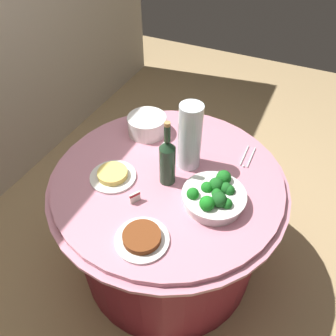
{
  "coord_description": "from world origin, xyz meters",
  "views": [
    {
      "loc": [
        -1.01,
        -0.48,
        1.87
      ],
      "look_at": [
        0.0,
        0.0,
        0.79
      ],
      "focal_mm": 35.46,
      "sensor_mm": 36.0,
      "label": 1
    }
  ],
  "objects_px": {
    "broccoli_bowl": "(214,196)",
    "label_placard_front": "(194,119)",
    "food_plate_noodles": "(113,175)",
    "food_plate_stir_fry": "(142,238)",
    "plate_stack": "(147,125)",
    "label_placard_mid": "(135,197)",
    "serving_tongs": "(247,157)",
    "wine_bottle": "(167,160)",
    "label_placard_rear": "(164,146)",
    "decorative_fruit_vase": "(190,140)"
  },
  "relations": [
    {
      "from": "broccoli_bowl",
      "to": "label_placard_front",
      "type": "xyz_separation_m",
      "value": [
        0.51,
        0.3,
        -0.01
      ]
    },
    {
      "from": "wine_bottle",
      "to": "label_placard_rear",
      "type": "relative_size",
      "value": 6.11
    },
    {
      "from": "label_placard_mid",
      "to": "wine_bottle",
      "type": "bearing_deg",
      "value": -22.14
    },
    {
      "from": "food_plate_stir_fry",
      "to": "label_placard_rear",
      "type": "distance_m",
      "value": 0.56
    },
    {
      "from": "plate_stack",
      "to": "label_placard_mid",
      "type": "distance_m",
      "value": 0.5
    },
    {
      "from": "label_placard_front",
      "to": "label_placard_rear",
      "type": "distance_m",
      "value": 0.29
    },
    {
      "from": "serving_tongs",
      "to": "label_placard_front",
      "type": "relative_size",
      "value": 3.03
    },
    {
      "from": "label_placard_rear",
      "to": "food_plate_noodles",
      "type": "bearing_deg",
      "value": 154.33
    },
    {
      "from": "wine_bottle",
      "to": "decorative_fruit_vase",
      "type": "relative_size",
      "value": 0.99
    },
    {
      "from": "food_plate_stir_fry",
      "to": "food_plate_noodles",
      "type": "bearing_deg",
      "value": 49.37
    },
    {
      "from": "broccoli_bowl",
      "to": "wine_bottle",
      "type": "distance_m",
      "value": 0.26
    },
    {
      "from": "decorative_fruit_vase",
      "to": "label_placard_rear",
      "type": "bearing_deg",
      "value": 75.11
    },
    {
      "from": "serving_tongs",
      "to": "broccoli_bowl",
      "type": "bearing_deg",
      "value": 171.16
    },
    {
      "from": "plate_stack",
      "to": "food_plate_stir_fry",
      "type": "height_order",
      "value": "plate_stack"
    },
    {
      "from": "broccoli_bowl",
      "to": "label_placard_mid",
      "type": "relative_size",
      "value": 5.09
    },
    {
      "from": "broccoli_bowl",
      "to": "label_placard_rear",
      "type": "distance_m",
      "value": 0.42
    },
    {
      "from": "food_plate_noodles",
      "to": "label_placard_front",
      "type": "relative_size",
      "value": 4.0
    },
    {
      "from": "plate_stack",
      "to": "food_plate_stir_fry",
      "type": "relative_size",
      "value": 0.95
    },
    {
      "from": "wine_bottle",
      "to": "serving_tongs",
      "type": "relative_size",
      "value": 2.02
    },
    {
      "from": "decorative_fruit_vase",
      "to": "label_placard_mid",
      "type": "distance_m",
      "value": 0.37
    },
    {
      "from": "food_plate_stir_fry",
      "to": "label_placard_front",
      "type": "xyz_separation_m",
      "value": [
        0.82,
        0.11,
        0.01
      ]
    },
    {
      "from": "food_plate_noodles",
      "to": "food_plate_stir_fry",
      "type": "height_order",
      "value": "same"
    },
    {
      "from": "serving_tongs",
      "to": "label_placard_rear",
      "type": "bearing_deg",
      "value": 107.56
    },
    {
      "from": "decorative_fruit_vase",
      "to": "label_placard_mid",
      "type": "xyz_separation_m",
      "value": [
        -0.33,
        0.12,
        -0.12
      ]
    },
    {
      "from": "food_plate_noodles",
      "to": "label_placard_front",
      "type": "distance_m",
      "value": 0.6
    },
    {
      "from": "label_placard_front",
      "to": "label_placard_mid",
      "type": "relative_size",
      "value": 1.0
    },
    {
      "from": "decorative_fruit_vase",
      "to": "food_plate_stir_fry",
      "type": "relative_size",
      "value": 1.55
    },
    {
      "from": "wine_bottle",
      "to": "food_plate_noodles",
      "type": "relative_size",
      "value": 1.53
    },
    {
      "from": "broccoli_bowl",
      "to": "label_placard_mid",
      "type": "height_order",
      "value": "broccoli_bowl"
    },
    {
      "from": "serving_tongs",
      "to": "label_placard_front",
      "type": "height_order",
      "value": "label_placard_front"
    },
    {
      "from": "label_placard_rear",
      "to": "food_plate_stir_fry",
      "type": "bearing_deg",
      "value": -163.51
    },
    {
      "from": "decorative_fruit_vase",
      "to": "serving_tongs",
      "type": "distance_m",
      "value": 0.34
    },
    {
      "from": "broccoli_bowl",
      "to": "label_placard_front",
      "type": "relative_size",
      "value": 5.09
    },
    {
      "from": "broccoli_bowl",
      "to": "food_plate_stir_fry",
      "type": "relative_size",
      "value": 1.27
    },
    {
      "from": "serving_tongs",
      "to": "plate_stack",
      "type": "bearing_deg",
      "value": 92.97
    },
    {
      "from": "decorative_fruit_vase",
      "to": "label_placard_mid",
      "type": "bearing_deg",
      "value": 160.18
    },
    {
      "from": "broccoli_bowl",
      "to": "serving_tongs",
      "type": "bearing_deg",
      "value": -8.84
    },
    {
      "from": "broccoli_bowl",
      "to": "plate_stack",
      "type": "height_order",
      "value": "broccoli_bowl"
    },
    {
      "from": "broccoli_bowl",
      "to": "decorative_fruit_vase",
      "type": "height_order",
      "value": "decorative_fruit_vase"
    },
    {
      "from": "plate_stack",
      "to": "serving_tongs",
      "type": "relative_size",
      "value": 1.26
    },
    {
      "from": "wine_bottle",
      "to": "label_placard_mid",
      "type": "xyz_separation_m",
      "value": [
        -0.18,
        0.07,
        -0.1
      ]
    },
    {
      "from": "broccoli_bowl",
      "to": "food_plate_noodles",
      "type": "height_order",
      "value": "broccoli_bowl"
    },
    {
      "from": "decorative_fruit_vase",
      "to": "food_plate_noodles",
      "type": "relative_size",
      "value": 1.55
    },
    {
      "from": "label_placard_rear",
      "to": "serving_tongs",
      "type": "bearing_deg",
      "value": -72.44
    },
    {
      "from": "decorative_fruit_vase",
      "to": "broccoli_bowl",
      "type": "bearing_deg",
      "value": -133.3
    },
    {
      "from": "plate_stack",
      "to": "label_placard_front",
      "type": "height_order",
      "value": "plate_stack"
    },
    {
      "from": "wine_bottle",
      "to": "label_placard_front",
      "type": "height_order",
      "value": "wine_bottle"
    },
    {
      "from": "serving_tongs",
      "to": "label_placard_rear",
      "type": "relative_size",
      "value": 3.03
    },
    {
      "from": "serving_tongs",
      "to": "food_plate_noodles",
      "type": "xyz_separation_m",
      "value": [
        -0.41,
        0.54,
        0.01
      ]
    },
    {
      "from": "broccoli_bowl",
      "to": "label_placard_front",
      "type": "height_order",
      "value": "broccoli_bowl"
    }
  ]
}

